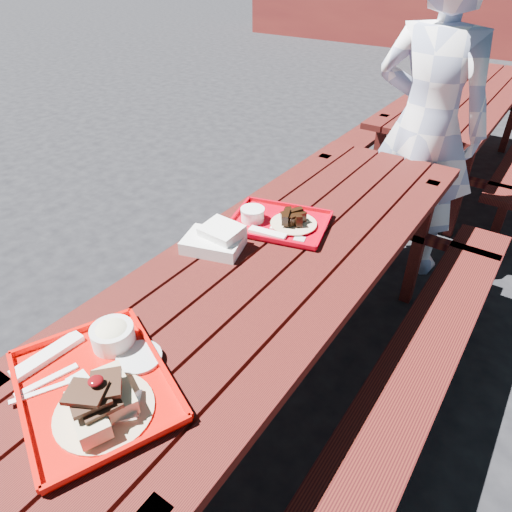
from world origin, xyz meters
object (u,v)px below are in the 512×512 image
picnic_table_far (459,115)px  near_tray (101,377)px  picnic_table_near (277,291)px  far_tray (278,221)px  person (426,127)px

picnic_table_far → near_tray: near_tray is taller
picnic_table_near → far_tray: 0.29m
picnic_table_far → person: size_ratio=1.36×
picnic_table_near → near_tray: bearing=-93.3°
picnic_table_near → picnic_table_far: same height
picnic_table_near → near_tray: 0.83m
picnic_table_far → far_tray: bearing=-92.5°
picnic_table_far → far_tray: far_tray is taller
far_tray → near_tray: bearing=-86.1°
picnic_table_far → near_tray: size_ratio=4.22×
picnic_table_near → picnic_table_far: size_ratio=1.00×
near_tray → person: 2.16m
picnic_table_near → person: person is taller
far_tray → person: size_ratio=0.26×
picnic_table_far → far_tray: size_ratio=5.26×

